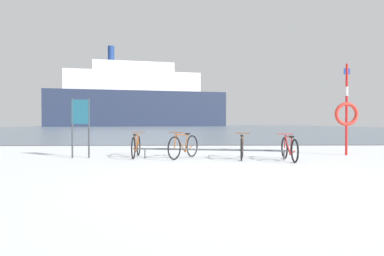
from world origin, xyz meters
TOP-DOWN VIEW (x-y plane):
  - ground at (0.00, 53.90)m, footprint 80.00×132.00m
  - bike_rack at (-0.45, 3.89)m, footprint 4.58×0.94m
  - bicycle_0 at (-2.80, 4.45)m, footprint 0.46×1.73m
  - bicycle_1 at (-1.31, 4.10)m, footprint 0.93×1.52m
  - bicycle_2 at (0.44, 3.86)m, footprint 0.49×1.61m
  - bicycle_3 at (1.72, 3.38)m, footprint 0.46×1.72m
  - info_sign at (-4.49, 4.28)m, footprint 0.55×0.10m
  - rescue_post at (4.16, 5.04)m, footprint 0.80×0.12m
  - ferry_ship at (-14.52, 89.67)m, footprint 49.12×20.12m

SIDE VIEW (x-z plane):
  - ground at x=0.00m, z-range -0.08..0.00m
  - bike_rack at x=-0.45m, z-range 0.12..0.42m
  - bicycle_3 at x=1.72m, z-range -0.04..0.73m
  - bicycle_2 at x=0.44m, z-range -0.04..0.74m
  - bicycle_0 at x=-2.80m, z-range -0.04..0.75m
  - bicycle_1 at x=-1.31m, z-range -0.04..0.78m
  - info_sign at x=-4.49m, z-range 0.32..2.17m
  - rescue_post at x=4.16m, z-range -0.09..2.97m
  - ferry_ship at x=-14.52m, z-range -3.58..18.17m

